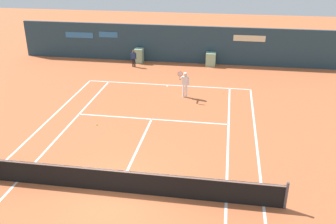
% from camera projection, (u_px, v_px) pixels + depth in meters
% --- Properties ---
extents(ground_plane, '(80.00, 80.00, 0.01)m').
position_uv_depth(ground_plane, '(122.00, 183.00, 14.39)').
color(ground_plane, '#BC6038').
extents(tennis_net, '(12.10, 0.10, 1.07)m').
position_uv_depth(tennis_net, '(117.00, 180.00, 13.66)').
color(tennis_net, '#4C4C51').
rests_on(tennis_net, ground_plane).
extents(sponsor_back_wall, '(25.00, 1.02, 2.83)m').
position_uv_depth(sponsor_back_wall, '(179.00, 45.00, 28.60)').
color(sponsor_back_wall, '#233D4C').
rests_on(sponsor_back_wall, ground_plane).
extents(player_on_baseline, '(0.64, 0.63, 1.77)m').
position_uv_depth(player_on_baseline, '(185.00, 83.00, 22.09)').
color(player_on_baseline, white).
rests_on(player_on_baseline, ground_plane).
extents(ball_kid_centre_post, '(0.42, 0.18, 1.27)m').
position_uv_depth(ball_kid_centre_post, '(134.00, 57.00, 27.76)').
color(ball_kid_centre_post, black).
rests_on(ball_kid_centre_post, ground_plane).
extents(tennis_ball_mid_court, '(0.07, 0.07, 0.07)m').
position_uv_depth(tennis_ball_mid_court, '(97.00, 125.00, 18.97)').
color(tennis_ball_mid_court, '#CCE033').
rests_on(tennis_ball_mid_court, ground_plane).
extents(tennis_ball_by_sideline, '(0.07, 0.07, 0.07)m').
position_uv_depth(tennis_ball_by_sideline, '(223.00, 92.00, 23.10)').
color(tennis_ball_by_sideline, '#CCE033').
rests_on(tennis_ball_by_sideline, ground_plane).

